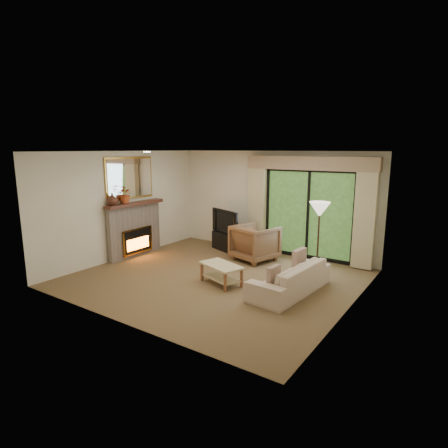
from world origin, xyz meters
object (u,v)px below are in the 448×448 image
Objects in this scene: armchair at (255,243)px; coffee_table at (221,274)px; media_console at (228,242)px; sofa at (290,278)px.

coffee_table is at bearing 113.82° from armchair.
sofa is at bearing -13.67° from media_console.
media_console is at bearing -119.67° from sofa.
media_console is 1.11m from armchair.
media_console is 2.53m from coffee_table.
sofa is 2.17× the size of coffee_table.
sofa reaches higher than coffee_table.
coffee_table is at bearing -38.23° from media_console.
sofa is 1.37m from coffee_table.
sofa is (2.61, -1.81, 0.05)m from media_console.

